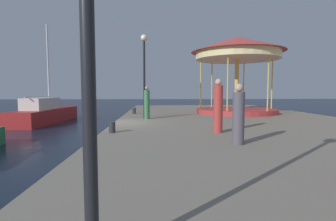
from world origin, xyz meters
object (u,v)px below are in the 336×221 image
lamp_post_mid_promenade (144,62)px  bollard_north (134,111)px  sailboat_red (44,113)px  person_far_corner (218,107)px  person_near_carousel (238,116)px  bollard_center (112,127)px  person_by_the_water (147,103)px  carousel (237,57)px

lamp_post_mid_promenade → bollard_north: size_ratio=11.34×
sailboat_red → lamp_post_mid_promenade: bearing=-33.6°
person_far_corner → person_near_carousel: bearing=-88.0°
bollard_center → person_near_carousel: 4.60m
sailboat_red → person_near_carousel: bearing=-48.5°
sailboat_red → person_by_the_water: (7.57, -4.90, 0.94)m
sailboat_red → person_by_the_water: 9.07m
sailboat_red → person_far_corner: size_ratio=3.67×
bollard_center → sailboat_red: bearing=124.1°
bollard_center → person_by_the_water: person_by_the_water is taller
person_far_corner → bollard_center: bearing=177.7°
person_by_the_water → person_near_carousel: bearing=-67.5°
lamp_post_mid_promenade → bollard_center: bearing=-102.4°
sailboat_red → bollard_center: bearing=-55.9°
bollard_center → person_near_carousel: (3.96, -2.25, 0.61)m
carousel → bollard_center: size_ratio=15.65×
person_by_the_water → carousel: bearing=28.9°
carousel → person_by_the_water: bearing=-151.1°
person_near_carousel → lamp_post_mid_promenade: bearing=113.5°
person_by_the_water → person_far_corner: (2.77, -4.77, 0.08)m
sailboat_red → person_near_carousel: 15.74m
carousel → person_near_carousel: size_ratio=3.60×
lamp_post_mid_promenade → bollard_center: lamp_post_mid_promenade is taller
lamp_post_mid_promenade → bollard_north: (-0.84, 3.27, -2.88)m
carousel → bollard_north: (-7.01, -0.13, -3.64)m
bollard_north → person_by_the_water: (0.95, -3.21, 0.65)m
lamp_post_mid_promenade → person_by_the_water: size_ratio=2.50×
person_by_the_water → person_near_carousel: person_by_the_water is taller
sailboat_red → bollard_north: sailboat_red is taller
carousel → person_by_the_water: carousel is taller
sailboat_red → carousel: size_ratio=1.16×
lamp_post_mid_promenade → person_far_corner: 5.93m
sailboat_red → lamp_post_mid_promenade: size_ratio=1.60×
sailboat_red → person_by_the_water: bearing=-32.9°
bollard_north → person_by_the_water: person_by_the_water is taller
person_near_carousel → bollard_center: bearing=150.4°
bollard_north → bollard_center: bearing=-91.2°
bollard_center → bollard_north: size_ratio=1.00×
person_far_corner → sailboat_red: bearing=136.9°
sailboat_red → lamp_post_mid_promenade: (7.46, -4.96, 3.17)m
carousel → lamp_post_mid_promenade: (-6.17, -3.40, -0.76)m
sailboat_red → bollard_center: sailboat_red is taller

